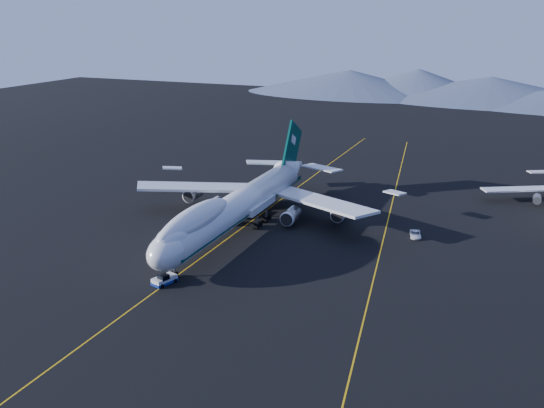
% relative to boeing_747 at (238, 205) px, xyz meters
% --- Properties ---
extents(ground, '(500.00, 500.00, 0.00)m').
position_rel_boeing_747_xyz_m(ground, '(-0.00, -0.03, -5.81)').
color(ground, black).
rests_on(ground, ground).
extents(taxiway_line_main, '(0.25, 220.00, 0.01)m').
position_rel_boeing_747_xyz_m(taxiway_line_main, '(-0.00, -0.03, -5.80)').
color(taxiway_line_main, gold).
rests_on(taxiway_line_main, ground).
extents(taxiway_line_side, '(28.08, 198.09, 0.01)m').
position_rel_boeing_747_xyz_m(taxiway_line_side, '(30.00, 9.97, -5.80)').
color(taxiway_line_side, gold).
rests_on(taxiway_line_side, ground).
extents(boeing_747, '(59.62, 72.43, 19.37)m').
position_rel_boeing_747_xyz_m(boeing_747, '(0.00, 0.00, 0.00)').
color(boeing_747, silver).
rests_on(boeing_747, ground).
extents(pushback_tug, '(3.62, 5.02, 1.97)m').
position_rel_boeing_747_xyz_m(pushback_tug, '(-0.26, -29.53, -5.19)').
color(pushback_tug, silver).
rests_on(pushback_tug, ground).
extents(service_van, '(3.27, 5.15, 1.32)m').
position_rel_boeing_747_xyz_m(service_van, '(36.39, 10.81, -5.15)').
color(service_van, white).
rests_on(service_van, ground).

